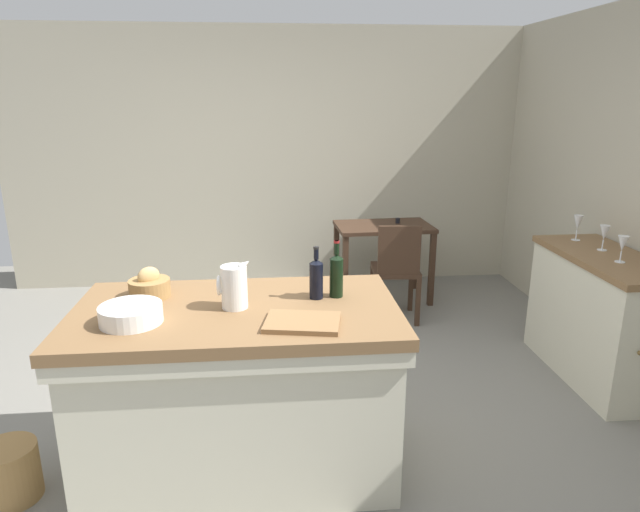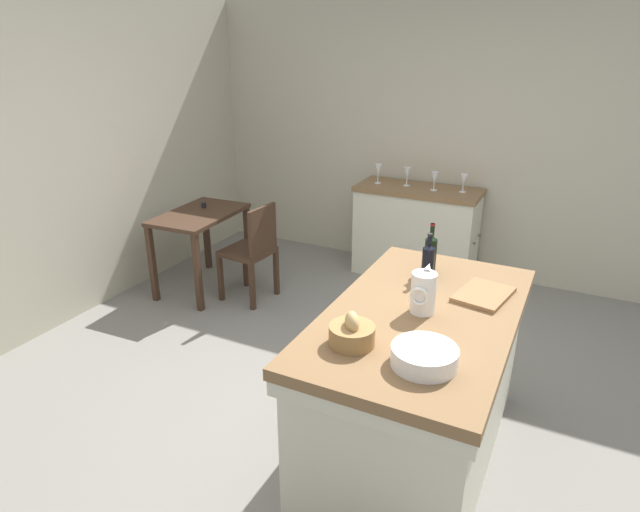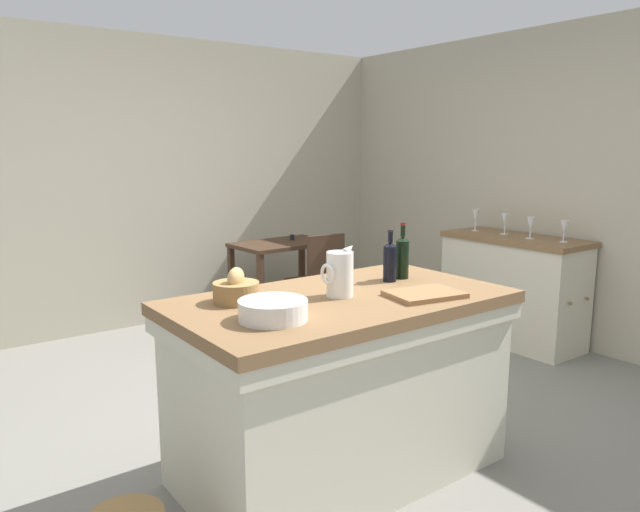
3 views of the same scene
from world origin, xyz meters
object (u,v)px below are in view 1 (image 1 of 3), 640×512
Objects in this scene: wine_glass_left at (623,244)px; wicker_hamper at (10,473)px; island_table at (240,383)px; wine_bottle_dark at (336,274)px; bread_basket at (150,286)px; side_cabinet at (600,317)px; wooden_chair at (396,269)px; pitcher at (234,286)px; wash_bowl at (131,314)px; wine_bottle_amber at (316,278)px; wine_glass_middle at (604,233)px; wine_glass_right at (578,223)px; writing_desk at (383,237)px; cutting_board at (303,322)px.

wine_glass_left reaches higher than wicker_hamper.
island_table is 5.36× the size of wine_bottle_dark.
bread_basket is 1.22× the size of wine_glass_left.
side_cabinet is 3.93× the size of wine_bottle_dark.
wicker_hamper is at bearing -139.45° from wooden_chair.
bread_basket reaches higher than side_cabinet.
island_table is at bearing -123.71° from wooden_chair.
pitcher is at bearing -123.89° from wooden_chair.
wine_glass_left reaches higher than island_table.
wash_bowl is 1.05m from wicker_hamper.
bread_basket is at bearing 156.42° from island_table.
wash_bowl is 1.36× the size of bread_basket.
wooden_chair is 2.74m from wash_bowl.
wine_bottle_amber is (0.41, 0.10, 0.54)m from island_table.
wine_bottle_amber reaches higher than wine_glass_middle.
side_cabinet is 6.84× the size of wine_glass_left.
side_cabinet is 6.32× the size of wine_glass_right.
writing_desk is at bearing 125.24° from side_cabinet.
wine_glass_right is at bearing 28.09° from wine_bottle_amber.
cutting_board is 1.66m from wicker_hamper.
wine_bottle_dark reaches higher than wicker_hamper.
wine_bottle_dark is at bearing -161.31° from side_cabinet.
wooden_chair is 2.02m from wine_bottle_dark.
wine_glass_left is at bearing -57.61° from writing_desk.
wine_glass_left is (1.17, -1.28, 0.53)m from wooden_chair.
island_table is 0.53m from pitcher.
wash_bowl reaches higher than cutting_board.
wicker_hamper is at bearing -170.65° from wine_bottle_dark.
bread_basket is at bearing 150.13° from cutting_board.
wine_bottle_amber is 1.80m from wicker_hamper.
wine_glass_right reaches higher than island_table.
wine_glass_left is (2.45, 0.62, -0.01)m from pitcher.
wine_bottle_dark reaches higher than wooden_chair.
wine_bottle_dark reaches higher than side_cabinet.
wine_glass_left is at bearing 12.29° from wicker_hamper.
writing_desk is 5.19× the size of wine_glass_middle.
wine_bottle_dark is at bearing -112.75° from wooden_chair.
pitcher is at bearing 8.04° from wicker_hamper.
side_cabinet is at bearing -54.76° from writing_desk.
wine_glass_middle reaches higher than writing_desk.
island_table is at bearing -160.02° from wine_glass_middle.
wash_bowl is (-1.75, -2.05, 0.47)m from wooden_chair.
wooden_chair is 2.39m from cutting_board.
side_cabinet is 3.73m from wicker_hamper.
bread_basket reaches higher than wine_glass_left.
side_cabinet is at bearing 18.19° from wine_bottle_amber.
island_table is 6.30× the size of pitcher.
wine_glass_right is (0.02, 0.57, 0.01)m from wine_glass_left.
wine_glass_middle is 0.62× the size of wicker_hamper.
side_cabinet reaches higher than writing_desk.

